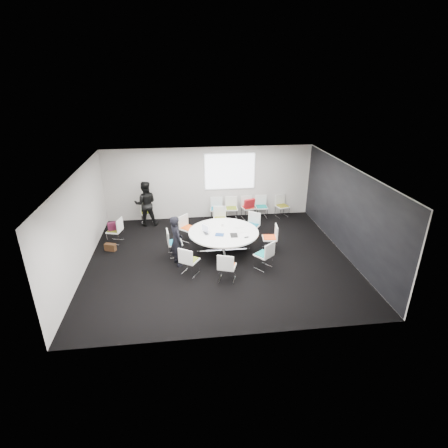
{
  "coord_description": "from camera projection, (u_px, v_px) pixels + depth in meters",
  "views": [
    {
      "loc": [
        -1.01,
        -9.53,
        5.36
      ],
      "look_at": [
        0.2,
        0.4,
        1.0
      ],
      "focal_mm": 28.0,
      "sensor_mm": 36.0,
      "label": 1
    }
  ],
  "objects": [
    {
      "name": "laptop_lid",
      "position": [
        205.0,
        228.0,
        10.95
      ],
      "size": [
        0.18,
        0.26,
        0.22
      ],
      "primitive_type": "cube",
      "rotation": [
        0.0,
        0.0,
        2.18
      ],
      "color": "silver",
      "rests_on": "conference_table"
    },
    {
      "name": "chair_person_back",
      "position": [
        147.0,
        216.0,
        13.4
      ],
      "size": [
        0.53,
        0.52,
        0.88
      ],
      "rotation": [
        0.0,
        0.0,
        3.31
      ],
      "color": "silver",
      "rests_on": "ground"
    },
    {
      "name": "papers_front",
      "position": [
        243.0,
        231.0,
        11.05
      ],
      "size": [
        0.32,
        0.24,
        0.0
      ],
      "primitive_type": "cube",
      "rotation": [
        0.0,
        0.0,
        0.09
      ],
      "color": "silver",
      "rests_on": "conference_table"
    },
    {
      "name": "chair_back_a",
      "position": [
        216.0,
        213.0,
        13.71
      ],
      "size": [
        0.51,
        0.49,
        0.88
      ],
      "rotation": [
        0.0,
        0.0,
        3.03
      ],
      "color": "silver",
      "rests_on": "ground"
    },
    {
      "name": "chair_spare_left",
      "position": [
        116.0,
        235.0,
        11.85
      ],
      "size": [
        0.55,
        0.56,
        0.88
      ],
      "rotation": [
        0.0,
        0.0,
        1.31
      ],
      "color": "silver",
      "rests_on": "ground"
    },
    {
      "name": "chair_ring_b",
      "position": [
        252.0,
        230.0,
        12.23
      ],
      "size": [
        0.63,
        0.63,
        0.88
      ],
      "rotation": [
        0.0,
        0.0,
        2.55
      ],
      "color": "silver",
      "rests_on": "ground"
    },
    {
      "name": "room_shell",
      "position": [
        222.0,
        217.0,
        10.37
      ],
      "size": [
        8.08,
        7.08,
        2.88
      ],
      "color": "black",
      "rests_on": "ground"
    },
    {
      "name": "tablet_folio",
      "position": [
        219.0,
        235.0,
        10.8
      ],
      "size": [
        0.3,
        0.26,
        0.03
      ],
      "primitive_type": "cube",
      "rotation": [
        0.0,
        0.0,
        -0.25
      ],
      "color": "navy",
      "rests_on": "conference_table"
    },
    {
      "name": "notebook_black",
      "position": [
        234.0,
        235.0,
        10.77
      ],
      "size": [
        0.23,
        0.31,
        0.02
      ],
      "primitive_type": "cube",
      "rotation": [
        0.0,
        0.0,
        -0.04
      ],
      "color": "black",
      "rests_on": "conference_table"
    },
    {
      "name": "projection_screen",
      "position": [
        230.0,
        171.0,
        13.42
      ],
      "size": [
        1.9,
        0.03,
        1.35
      ],
      "primitive_type": "cube",
      "color": "white",
      "rests_on": "room_shell"
    },
    {
      "name": "chair_back_c",
      "position": [
        248.0,
        212.0,
        13.85
      ],
      "size": [
        0.54,
        0.53,
        0.88
      ],
      "rotation": [
        0.0,
        0.0,
        3.35
      ],
      "color": "silver",
      "rests_on": "ground"
    },
    {
      "name": "chair_ring_d",
      "position": [
        188.0,
        233.0,
        12.03
      ],
      "size": [
        0.64,
        0.64,
        0.88
      ],
      "rotation": [
        0.0,
        0.0,
        3.96
      ],
      "color": "silver",
      "rests_on": "ground"
    },
    {
      "name": "conference_table",
      "position": [
        224.0,
        237.0,
        11.12
      ],
      "size": [
        2.22,
        2.22,
        0.73
      ],
      "color": "silver",
      "rests_on": "ground"
    },
    {
      "name": "chair_ring_h",
      "position": [
        264.0,
        260.0,
        10.29
      ],
      "size": [
        0.64,
        0.64,
        0.88
      ],
      "rotation": [
        0.0,
        0.0,
        6.96
      ],
      "color": "silver",
      "rests_on": "ground"
    },
    {
      "name": "brown_bag",
      "position": [
        110.0,
        247.0,
        11.38
      ],
      "size": [
        0.39,
        0.28,
        0.24
      ],
      "primitive_type": "cube",
      "rotation": [
        0.0,
        0.0,
        -0.36
      ],
      "color": "#362011",
      "rests_on": "ground"
    },
    {
      "name": "chair_ring_a",
      "position": [
        270.0,
        243.0,
        11.33
      ],
      "size": [
        0.5,
        0.51,
        0.88
      ],
      "rotation": [
        0.0,
        0.0,
        1.46
      ],
      "color": "silver",
      "rests_on": "ground"
    },
    {
      "name": "red_jacket",
      "position": [
        249.0,
        203.0,
        13.48
      ],
      "size": [
        0.47,
        0.3,
        0.36
      ],
      "primitive_type": "cube",
      "rotation": [
        0.17,
        0.0,
        0.36
      ],
      "color": "#A4141A",
      "rests_on": "chair_back_c"
    },
    {
      "name": "chair_back_e",
      "position": [
        282.0,
        210.0,
        14.0
      ],
      "size": [
        0.57,
        0.56,
        0.88
      ],
      "rotation": [
        0.0,
        0.0,
        3.43
      ],
      "color": "silver",
      "rests_on": "ground"
    },
    {
      "name": "maroon_bag",
      "position": [
        114.0,
        226.0,
        11.71
      ],
      "size": [
        0.42,
        0.28,
        0.28
      ],
      "primitive_type": "cube",
      "rotation": [
        0.0,
        0.0,
        0.39
      ],
      "color": "#461228",
      "rests_on": "chair_spare_left"
    },
    {
      "name": "chair_ring_g",
      "position": [
        227.0,
        272.0,
        9.68
      ],
      "size": [
        0.58,
        0.57,
        0.88
      ],
      "rotation": [
        0.0,
        0.0,
        5.95
      ],
      "color": "silver",
      "rests_on": "ground"
    },
    {
      "name": "phone",
      "position": [
        247.0,
        237.0,
        10.65
      ],
      "size": [
        0.16,
        0.11,
        0.01
      ],
      "primitive_type": "cube",
      "rotation": [
        0.0,
        0.0,
        0.34
      ],
      "color": "black",
      "rests_on": "conference_table"
    },
    {
      "name": "person_main",
      "position": [
        176.0,
        241.0,
        10.31
      ],
      "size": [
        0.56,
        0.67,
        1.57
      ],
      "primitive_type": "imported",
      "rotation": [
        0.0,
        0.0,
        1.94
      ],
      "color": "black",
      "rests_on": "ground"
    },
    {
      "name": "person_back",
      "position": [
        146.0,
        204.0,
        13.02
      ],
      "size": [
        0.86,
        0.69,
        1.71
      ],
      "primitive_type": "imported",
      "rotation": [
        0.0,
        0.0,
        3.19
      ],
      "color": "black",
      "rests_on": "ground"
    },
    {
      "name": "chair_ring_f",
      "position": [
        190.0,
        266.0,
        9.99
      ],
      "size": [
        0.63,
        0.62,
        0.88
      ],
      "rotation": [
        0.0,
        0.0,
        5.72
      ],
      "color": "silver",
      "rests_on": "ground"
    },
    {
      "name": "chair_back_d",
      "position": [
        261.0,
        211.0,
        13.92
      ],
      "size": [
        0.47,
        0.46,
        0.88
      ],
      "rotation": [
        0.0,
        0.0,
        3.12
      ],
      "color": "silver",
      "rests_on": "ground"
    },
    {
      "name": "papers_right",
      "position": [
        240.0,
        227.0,
        11.36
      ],
      "size": [
        0.35,
        0.29,
        0.0
      ],
      "primitive_type": "cube",
      "rotation": [
        0.0,
        0.0,
        0.32
      ],
      "color": "silver",
      "rests_on": "conference_table"
    },
    {
      "name": "chair_ring_e",
      "position": [
        175.0,
        248.0,
        11.01
      ],
      "size": [
        0.5,
        0.51,
        0.88
      ],
      "rotation": [
        0.0,
        0.0,
        4.84
      ],
      "color": "silver",
      "rests_on": "ground"
    },
    {
      "name": "cup",
      "position": [
        222.0,
        225.0,
        11.41
      ],
      "size": [
        0.08,
        0.08,
        0.09
      ],
      "primitive_type": "cylinder",
      "color": "white",
      "rests_on": "conference_table"
    },
    {
      "name": "laptop",
      "position": [
        207.0,
        233.0,
        10.92
      ],
      "size": [
        0.24,
        0.32,
        0.02
      ],
      "primitive_type": "imported",
      "rotation": [
        0.0,
        0.0,
        1.77
      ],
      "color": "#333338",
      "rests_on": "conference_table"
    },
    {
      "name": "chair_back_b",
      "position": [
        231.0,
        212.0,
        13.76
      ],
      "size": [
        0.49,
        0.48,
        0.88
      ],
      "rotation": [
        0.0,
        0.0,
        3.08
      ],
      "color": "silver",
      "rests_on": "ground"
    },
    {
      "name": "chair_ring_c",
      "position": [
        220.0,
        223.0,
        12.76
      ],
      "size": [
        0.5,
        0.48,
        0.88
      ],
      "rotation": [
        0.0,
        0.0,
        3.06
      ],
      "color": "silver",
      "rests_on": "ground"
    }
  ]
}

